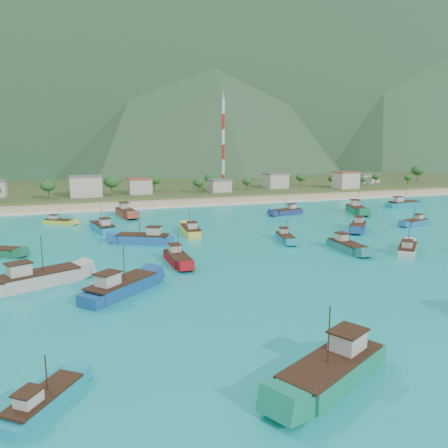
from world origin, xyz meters
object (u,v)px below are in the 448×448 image
object	(u,v)px
boat_12	(403,204)
boat_20	(357,210)
boat_18	(59,222)
boat_15	(333,371)
boat_6	(103,228)
boat_2	(415,223)
boat_1	(37,279)
boat_9	(126,213)
boat_23	(191,231)
boat_24	(43,403)
boat_25	(347,247)
boat_21	(285,238)
boat_0	(120,288)
boat_7	(358,227)
boat_16	(144,239)
boat_22	(407,250)
boat_17	(177,259)
radio_tower	(223,145)
boat_4	(287,212)

from	to	relation	value
boat_12	boat_20	size ratio (longest dim) A/B	0.93
boat_18	boat_20	size ratio (longest dim) A/B	0.62
boat_15	boat_6	bearing A→B (deg)	-16.56
boat_6	boat_2	bearing A→B (deg)	-23.88
boat_1	boat_9	size ratio (longest dim) A/B	1.05
boat_12	boat_2	bearing A→B (deg)	-39.06
boat_23	boat_24	xyz separation A→B (m)	(-29.68, -63.78, -0.32)
boat_9	boat_20	bearing A→B (deg)	158.67
boat_15	boat_25	xyz separation A→B (m)	(30.66, 41.71, -0.28)
boat_15	boat_18	size ratio (longest dim) A/B	1.64
boat_6	boat_15	world-z (taller)	boat_15
boat_21	boat_23	bearing A→B (deg)	-24.68
boat_0	boat_7	world-z (taller)	boat_0
boat_6	boat_24	bearing A→B (deg)	-108.20
boat_2	boat_7	bearing A→B (deg)	76.58
boat_18	boat_21	world-z (taller)	boat_21
boat_0	boat_16	bearing A→B (deg)	123.79
boat_0	boat_24	size ratio (longest dim) A/B	1.53
boat_18	boat_24	xyz separation A→B (m)	(0.27, -88.81, -0.05)
boat_12	boat_22	bearing A→B (deg)	-43.09
boat_0	boat_16	world-z (taller)	boat_0
boat_6	boat_23	world-z (taller)	boat_6
boat_6	boat_12	world-z (taller)	boat_12
boat_25	boat_23	bearing A→B (deg)	-43.82
boat_18	boat_1	bearing A→B (deg)	33.22
boat_20	boat_21	distance (m)	49.00
boat_6	boat_17	size ratio (longest dim) A/B	1.18
radio_tower	boat_7	size ratio (longest dim) A/B	3.87
boat_17	boat_20	size ratio (longest dim) A/B	0.77
boat_21	boat_7	bearing A→B (deg)	-154.19
boat_22	boat_24	distance (m)	72.37
boat_18	boat_21	xyz separation A→B (m)	(47.84, -39.23, 0.06)
boat_0	boat_4	distance (m)	80.67
boat_1	boat_17	xyz separation A→B (m)	(23.05, 5.80, -0.33)
boat_4	boat_21	distance (m)	38.07
boat_6	boat_12	distance (m)	100.67
boat_2	boat_7	size ratio (longest dim) A/B	0.96
boat_15	boat_21	distance (m)	58.68
boat_1	boat_18	distance (m)	55.08
boat_4	boat_18	bearing A→B (deg)	70.05
boat_0	boat_9	distance (m)	71.02
boat_15	boat_22	distance (m)	54.30
boat_0	boat_4	size ratio (longest dim) A/B	1.09
boat_20	boat_22	xyz separation A→B (m)	(-22.24, -46.58, -0.33)
boat_15	boat_24	size ratio (longest dim) A/B	1.76
boat_25	boat_15	bearing A→B (deg)	55.99
boat_2	boat_17	xyz separation A→B (m)	(-68.58, -16.00, 0.10)
boat_2	boat_22	distance (m)	34.01
boat_9	boat_20	xyz separation A→B (m)	(68.81, -17.86, 0.01)
boat_18	boat_24	distance (m)	88.81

